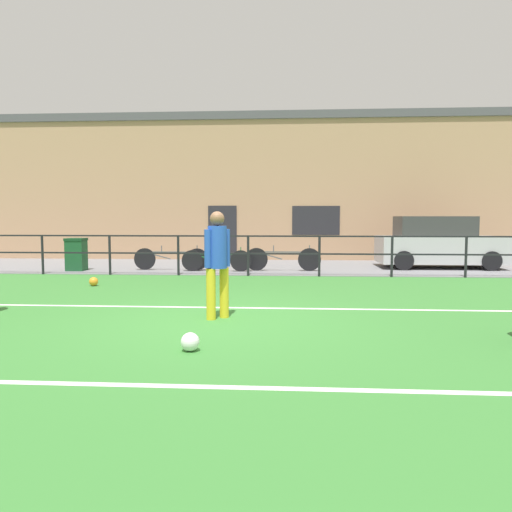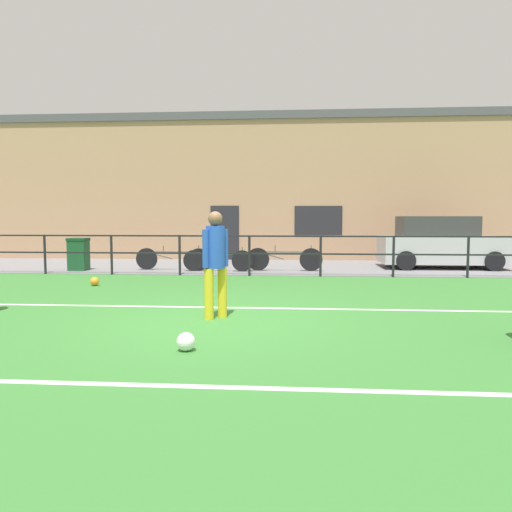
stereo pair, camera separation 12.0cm
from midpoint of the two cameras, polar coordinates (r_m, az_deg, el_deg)
ground at (r=7.89m, az=-4.97°, el=-7.72°), size 60.00×44.00×0.04m
field_line_touchline at (r=8.98m, az=-3.87°, el=-6.06°), size 36.00×0.11×0.00m
field_line_hash at (r=5.01m, az=-10.43°, el=-14.77°), size 36.00×0.11×0.00m
pavement_strip at (r=16.24m, az=-0.41°, el=-1.25°), size 48.00×5.00×0.02m
perimeter_fence at (r=13.70m, az=-1.18°, el=0.76°), size 36.07×0.07×1.15m
clubhouse_facade at (r=19.89m, az=0.37°, el=7.97°), size 28.00×2.56×5.66m
player_striker at (r=7.91m, az=-4.98°, el=-0.24°), size 0.38×0.36×1.75m
soccer_ball_match at (r=12.41m, az=-18.78°, el=-2.85°), size 0.21×0.21×0.21m
soccer_ball_spare at (r=6.17m, az=-8.30°, el=-9.94°), size 0.23×0.23×0.23m
parked_car_red at (r=16.79m, az=20.37°, el=1.37°), size 3.89×1.80×1.67m
bicycle_parked_0 at (r=14.76m, az=-4.92°, el=-0.50°), size 2.13×0.04×0.74m
bicycle_parked_1 at (r=15.32m, az=-10.20°, el=-0.31°), size 2.33×0.04×0.77m
bicycle_parked_2 at (r=14.87m, az=2.92°, el=-0.35°), size 2.32×0.04×0.79m
trash_bin_0 at (r=15.93m, az=-20.54°, el=0.20°), size 0.57×0.49×1.00m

